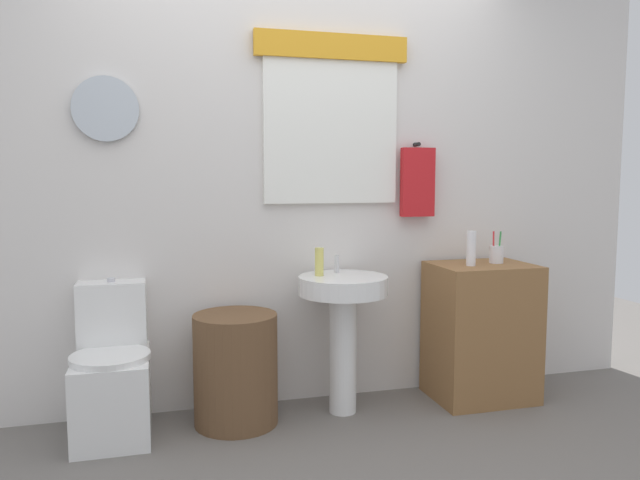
% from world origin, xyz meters
% --- Properties ---
extents(back_wall, '(4.40, 0.18, 2.60)m').
position_xyz_m(back_wall, '(0.00, 1.15, 1.31)').
color(back_wall, silver).
rests_on(back_wall, ground_plane).
extents(toilet, '(0.38, 0.51, 0.77)m').
position_xyz_m(toilet, '(-0.98, 0.88, 0.29)').
color(toilet, white).
rests_on(toilet, ground_plane).
extents(laundry_hamper, '(0.44, 0.44, 0.58)m').
position_xyz_m(laundry_hamper, '(-0.36, 0.85, 0.29)').
color(laundry_hamper, brown).
rests_on(laundry_hamper, ground_plane).
extents(pedestal_sink, '(0.48, 0.48, 0.76)m').
position_xyz_m(pedestal_sink, '(0.22, 0.85, 0.56)').
color(pedestal_sink, white).
rests_on(pedestal_sink, ground_plane).
extents(faucet, '(0.03, 0.03, 0.10)m').
position_xyz_m(faucet, '(0.22, 0.97, 0.81)').
color(faucet, silver).
rests_on(faucet, pedestal_sink).
extents(wooden_cabinet, '(0.56, 0.44, 0.79)m').
position_xyz_m(wooden_cabinet, '(1.06, 0.85, 0.40)').
color(wooden_cabinet, olive).
rests_on(wooden_cabinet, ground_plane).
extents(soap_bottle, '(0.05, 0.05, 0.15)m').
position_xyz_m(soap_bottle, '(0.10, 0.90, 0.83)').
color(soap_bottle, '#DBD166').
rests_on(soap_bottle, pedestal_sink).
extents(lotion_bottle, '(0.05, 0.05, 0.20)m').
position_xyz_m(lotion_bottle, '(0.96, 0.81, 0.89)').
color(lotion_bottle, white).
rests_on(lotion_bottle, wooden_cabinet).
extents(toothbrush_cup, '(0.08, 0.08, 0.19)m').
position_xyz_m(toothbrush_cup, '(1.16, 0.87, 0.84)').
color(toothbrush_cup, silver).
rests_on(toothbrush_cup, wooden_cabinet).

